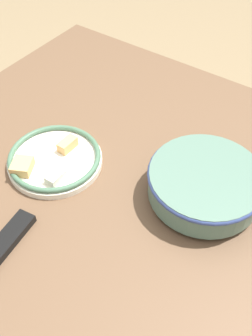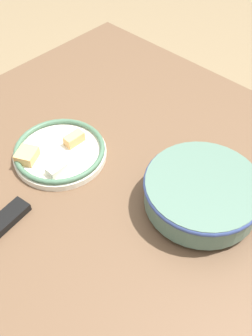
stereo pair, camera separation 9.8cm
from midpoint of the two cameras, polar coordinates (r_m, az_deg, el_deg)
ground_plane at (r=1.68m, az=2.10°, el=-18.27°), size 8.00×8.00×0.00m
dining_table at (r=1.09m, az=3.07°, el=-3.43°), size 1.23×1.05×0.77m
noodle_bowl at (r=0.94m, az=13.92°, el=-3.58°), size 0.28×0.28×0.08m
food_plate at (r=1.06m, az=-7.11°, el=2.19°), size 0.25×0.25×0.05m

